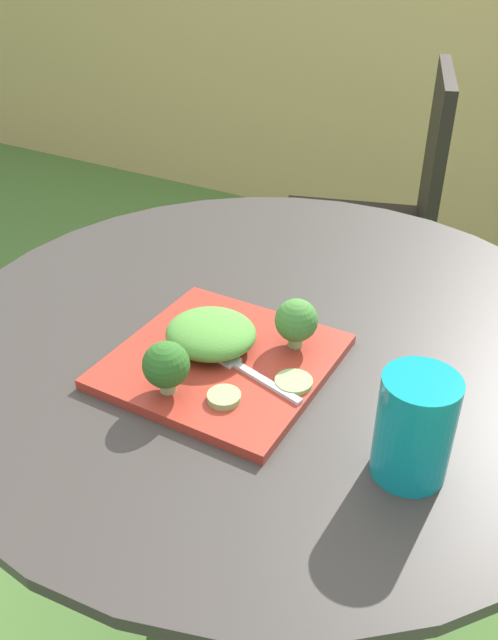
# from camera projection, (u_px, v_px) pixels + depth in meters

# --- Properties ---
(ground_plane) EXTENTS (12.00, 12.00, 0.00)m
(ground_plane) POSITION_uv_depth(u_px,v_px,m) (266.00, 621.00, 1.35)
(ground_plane) COLOR #4C7533
(patio_table) EXTENTS (0.97, 0.97, 0.74)m
(patio_table) POSITION_uv_depth(u_px,v_px,m) (270.00, 447.00, 1.08)
(patio_table) COLOR #38332D
(patio_table) RESTS_ON ground_plane
(patio_chair) EXTENTS (0.55, 0.55, 0.90)m
(patio_chair) POSITION_uv_depth(u_px,v_px,m) (386.00, 208.00, 1.83)
(patio_chair) COLOR black
(patio_chair) RESTS_ON ground_plane
(salad_plate) EXTENTS (0.27, 0.27, 0.01)m
(salad_plate) POSITION_uv_depth(u_px,v_px,m) (222.00, 361.00, 0.86)
(salad_plate) COLOR #AD3323
(salad_plate) RESTS_ON patio_table
(drinking_glass) EXTENTS (0.08, 0.08, 0.12)m
(drinking_glass) POSITION_uv_depth(u_px,v_px,m) (414.00, 432.00, 0.68)
(drinking_glass) COLOR #0F8C93
(drinking_glass) RESTS_ON patio_table
(fork) EXTENTS (0.15, 0.06, 0.00)m
(fork) POSITION_uv_depth(u_px,v_px,m) (245.00, 370.00, 0.83)
(fork) COLOR silver
(fork) RESTS_ON salad_plate
(lettuce_mound) EXTENTS (0.12, 0.12, 0.04)m
(lettuce_mound) POSITION_uv_depth(u_px,v_px,m) (211.00, 333.00, 0.87)
(lettuce_mound) COLOR #519338
(lettuce_mound) RESTS_ON salad_plate
(broccoli_floret_0) EXTENTS (0.06, 0.06, 0.07)m
(broccoli_floret_0) POSITION_uv_depth(u_px,v_px,m) (296.00, 321.00, 0.86)
(broccoli_floret_0) COLOR #99B770
(broccoli_floret_0) RESTS_ON salad_plate
(broccoli_floret_1) EXTENTS (0.06, 0.06, 0.07)m
(broccoli_floret_1) POSITION_uv_depth(u_px,v_px,m) (166.00, 365.00, 0.78)
(broccoli_floret_1) COLOR #99B770
(broccoli_floret_1) RESTS_ON salad_plate
(cucumber_slice_0) EXTENTS (0.05, 0.05, 0.01)m
(cucumber_slice_0) POSITION_uv_depth(u_px,v_px,m) (294.00, 382.00, 0.81)
(cucumber_slice_0) COLOR #8EB766
(cucumber_slice_0) RESTS_ON salad_plate
(cucumber_slice_1) EXTENTS (0.04, 0.04, 0.01)m
(cucumber_slice_1) POSITION_uv_depth(u_px,v_px,m) (224.00, 397.00, 0.78)
(cucumber_slice_1) COLOR #8EB766
(cucumber_slice_1) RESTS_ON salad_plate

